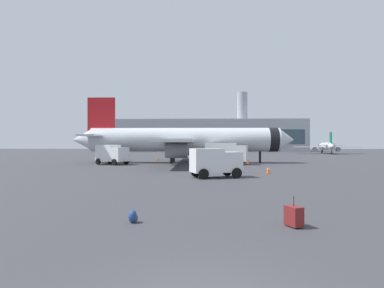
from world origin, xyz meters
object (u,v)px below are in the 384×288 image
at_px(fuel_truck, 226,152).
at_px(cargo_van, 215,161).
at_px(traveller_backpack, 133,217).
at_px(safety_cone_mid, 158,159).
at_px(safety_cone_outer, 248,161).
at_px(rolling_suitcase, 294,216).
at_px(safety_cone_far, 268,170).
at_px(airplane_at_gate, 184,140).
at_px(airplane_taxiing, 326,146).
at_px(service_truck, 112,154).
at_px(safety_cone_near, 126,161).

distance_m(fuel_truck, cargo_van, 18.69).
xyz_separation_m(cargo_van, traveller_backpack, (-3.78, -16.29, -1.22)).
bearing_deg(traveller_backpack, safety_cone_mid, 96.95).
relative_size(fuel_truck, safety_cone_outer, 7.63).
xyz_separation_m(rolling_suitcase, traveller_backpack, (-5.92, 0.41, -0.16)).
height_order(cargo_van, traveller_backpack, cargo_van).
bearing_deg(cargo_van, safety_cone_far, 37.38).
bearing_deg(traveller_backpack, safety_cone_outer, 75.25).
distance_m(airplane_at_gate, safety_cone_far, 20.75).
bearing_deg(airplane_taxiing, rolling_suitcase, -111.83).
height_order(fuel_truck, safety_cone_outer, fuel_truck).
distance_m(cargo_van, traveller_backpack, 16.77).
bearing_deg(service_truck, airplane_taxiing, 46.93).
bearing_deg(airplane_at_gate, rolling_suitcase, -80.79).
distance_m(airplane_taxiing, safety_cone_mid, 66.40).
xyz_separation_m(airplane_taxiing, safety_cone_mid, (-47.90, -45.94, -1.93)).
bearing_deg(airplane_taxiing, safety_cone_far, -115.23).
distance_m(safety_cone_far, rolling_suitcase, 21.24).
bearing_deg(safety_cone_outer, safety_cone_mid, 150.67).
relative_size(cargo_van, traveller_backpack, 10.03).
xyz_separation_m(service_truck, traveller_backpack, (10.69, -33.94, -1.37)).
distance_m(airplane_taxiing, traveller_backpack, 100.23).
relative_size(airplane_taxiing, safety_cone_near, 27.29).
xyz_separation_m(safety_cone_near, safety_cone_far, (18.16, -14.54, -0.03)).
distance_m(service_truck, safety_cone_outer, 20.46).
distance_m(safety_cone_outer, rolling_suitcase, 36.97).
height_order(airplane_at_gate, safety_cone_mid, airplane_at_gate).
height_order(airplane_at_gate, safety_cone_near, airplane_at_gate).
bearing_deg(safety_cone_near, safety_cone_outer, 4.03).
height_order(airplane_at_gate, airplane_taxiing, airplane_at_gate).
bearing_deg(service_truck, airplane_at_gate, 24.24).
bearing_deg(safety_cone_outer, rolling_suitcase, -95.68).
relative_size(safety_cone_outer, rolling_suitcase, 0.76).
bearing_deg(safety_cone_outer, cargo_van, -106.11).
bearing_deg(traveller_backpack, service_truck, 107.49).
distance_m(airplane_at_gate, fuel_truck, 7.76).
xyz_separation_m(airplane_taxiing, safety_cone_far, (-33.09, -70.23, -1.92)).
relative_size(airplane_at_gate, safety_cone_mid, 48.37).
xyz_separation_m(safety_cone_far, safety_cone_outer, (0.23, 15.83, 0.04)).
height_order(service_truck, traveller_backpack, service_truck).
bearing_deg(airplane_taxiing, safety_cone_mid, -136.20).
bearing_deg(cargo_van, safety_cone_mid, 107.93).
bearing_deg(fuel_truck, service_truck, -176.98).
bearing_deg(rolling_suitcase, safety_cone_far, 80.69).
relative_size(fuel_truck, safety_cone_far, 8.40).
xyz_separation_m(airplane_at_gate, service_truck, (-10.29, -4.63, -2.05)).
relative_size(airplane_taxiing, service_truck, 4.24).
bearing_deg(safety_cone_far, rolling_suitcase, -99.31).
relative_size(airplane_taxiing, safety_cone_far, 29.16).
bearing_deg(cargo_van, safety_cone_outer, 73.89).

